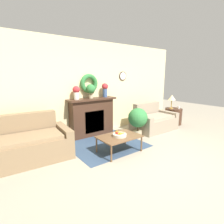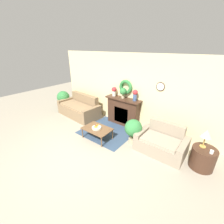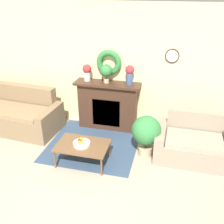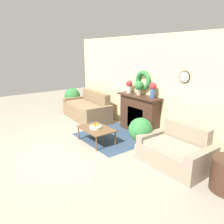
# 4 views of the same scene
# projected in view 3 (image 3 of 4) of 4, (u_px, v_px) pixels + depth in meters

# --- Properties ---
(ground_plane) EXTENTS (16.00, 16.00, 0.00)m
(ground_plane) POSITION_uv_depth(u_px,v_px,m) (72.00, 208.00, 3.90)
(ground_plane) COLOR #9E937F
(floor_rug) EXTENTS (1.80, 1.74, 0.01)m
(floor_rug) POSITION_uv_depth(u_px,v_px,m) (94.00, 144.00, 5.44)
(floor_rug) COLOR #334760
(floor_rug) RESTS_ON ground_plane
(wall_back) EXTENTS (6.80, 0.19, 2.70)m
(wall_back) POSITION_uv_depth(u_px,v_px,m) (115.00, 68.00, 5.65)
(wall_back) COLOR beige
(wall_back) RESTS_ON ground_plane
(fireplace) EXTENTS (1.43, 0.41, 1.09)m
(fireplace) POSITION_uv_depth(u_px,v_px,m) (108.00, 105.00, 5.85)
(fireplace) COLOR #42281C
(fireplace) RESTS_ON ground_plane
(couch_left) EXTENTS (2.03, 1.09, 0.92)m
(couch_left) POSITION_uv_depth(u_px,v_px,m) (17.00, 115.00, 5.93)
(couch_left) COLOR #846B4C
(couch_left) RESTS_ON ground_plane
(loveseat_right) EXTENTS (1.40, 0.90, 0.83)m
(loveseat_right) POSITION_uv_depth(u_px,v_px,m) (193.00, 143.00, 4.94)
(loveseat_right) COLOR gray
(loveseat_right) RESTS_ON ground_plane
(coffee_table) EXTENTS (0.95, 0.64, 0.38)m
(coffee_table) POSITION_uv_depth(u_px,v_px,m) (83.00, 146.00, 4.75)
(coffee_table) COLOR brown
(coffee_table) RESTS_ON ground_plane
(fruit_bowl) EXTENTS (0.31, 0.31, 0.12)m
(fruit_bowl) POSITION_uv_depth(u_px,v_px,m) (81.00, 143.00, 4.71)
(fruit_bowl) COLOR beige
(fruit_bowl) RESTS_ON coffee_table
(vase_on_mantel_left) EXTENTS (0.19, 0.19, 0.36)m
(vase_on_mantel_left) POSITION_uv_depth(u_px,v_px,m) (87.00, 71.00, 5.62)
(vase_on_mantel_left) COLOR silver
(vase_on_mantel_left) RESTS_ON fireplace
(vase_on_mantel_right) EXTENTS (0.19, 0.19, 0.41)m
(vase_on_mantel_right) POSITION_uv_depth(u_px,v_px,m) (130.00, 73.00, 5.41)
(vase_on_mantel_right) COLOR #3D5684
(vase_on_mantel_right) RESTS_ON fireplace
(potted_plant_on_mantel) EXTENTS (0.26, 0.26, 0.40)m
(potted_plant_on_mantel) POSITION_uv_depth(u_px,v_px,m) (106.00, 71.00, 5.49)
(potted_plant_on_mantel) COLOR tan
(potted_plant_on_mantel) RESTS_ON fireplace
(potted_plant_floor_by_loveseat) EXTENTS (0.55, 0.55, 0.83)m
(potted_plant_floor_by_loveseat) POSITION_uv_depth(u_px,v_px,m) (146.00, 132.00, 4.88)
(potted_plant_floor_by_loveseat) COLOR tan
(potted_plant_floor_by_loveseat) RESTS_ON ground_plane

